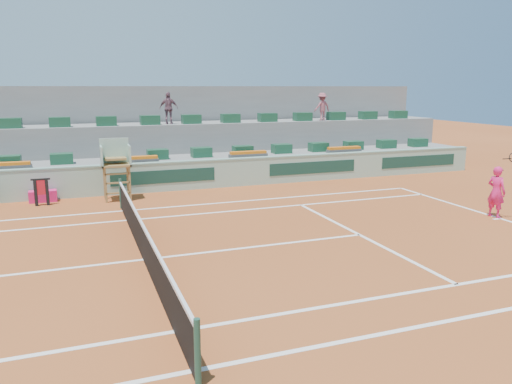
% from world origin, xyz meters
% --- Properties ---
extents(ground, '(90.00, 90.00, 0.00)m').
position_xyz_m(ground, '(0.00, 0.00, 0.00)').
color(ground, '#95441C').
rests_on(ground, ground).
extents(seating_tier_lower, '(36.00, 4.00, 1.20)m').
position_xyz_m(seating_tier_lower, '(0.00, 10.70, 0.60)').
color(seating_tier_lower, gray).
rests_on(seating_tier_lower, ground).
extents(seating_tier_upper, '(36.00, 2.40, 2.60)m').
position_xyz_m(seating_tier_upper, '(0.00, 12.30, 1.30)').
color(seating_tier_upper, gray).
rests_on(seating_tier_upper, ground).
extents(stadium_back_wall, '(36.00, 0.40, 4.40)m').
position_xyz_m(stadium_back_wall, '(0.00, 13.90, 2.20)').
color(stadium_back_wall, gray).
rests_on(stadium_back_wall, ground).
extents(player_bag, '(1.01, 0.45, 0.45)m').
position_xyz_m(player_bag, '(-2.74, 8.06, 0.22)').
color(player_bag, '#ED1E6E').
rests_on(player_bag, ground).
extents(spectator_mid, '(0.96, 0.63, 1.52)m').
position_xyz_m(spectator_mid, '(2.93, 11.75, 3.36)').
color(spectator_mid, '#714B58').
rests_on(spectator_mid, seating_tier_upper).
extents(spectator_right, '(1.01, 0.68, 1.46)m').
position_xyz_m(spectator_right, '(11.10, 11.62, 3.33)').
color(spectator_right, '#974B56').
rests_on(spectator_right, seating_tier_upper).
extents(court_lines, '(23.89, 11.09, 0.01)m').
position_xyz_m(court_lines, '(0.00, 0.00, 0.01)').
color(court_lines, white).
rests_on(court_lines, ground).
extents(tennis_net, '(0.10, 11.97, 1.10)m').
position_xyz_m(tennis_net, '(0.00, 0.00, 0.53)').
color(tennis_net, black).
rests_on(tennis_net, ground).
extents(advertising_hoarding, '(36.00, 0.34, 1.26)m').
position_xyz_m(advertising_hoarding, '(0.02, 8.50, 0.63)').
color(advertising_hoarding, '#94BBA6').
rests_on(advertising_hoarding, ground).
extents(umpire_chair, '(1.10, 0.90, 2.40)m').
position_xyz_m(umpire_chair, '(0.00, 7.50, 1.54)').
color(umpire_chair, olive).
rests_on(umpire_chair, ground).
extents(seat_row_lower, '(32.90, 0.60, 0.44)m').
position_xyz_m(seat_row_lower, '(0.00, 9.80, 1.42)').
color(seat_row_lower, '#18482D').
rests_on(seat_row_lower, seating_tier_lower).
extents(seat_row_upper, '(32.90, 0.60, 0.44)m').
position_xyz_m(seat_row_upper, '(0.00, 11.70, 2.82)').
color(seat_row_upper, '#18482D').
rests_on(seat_row_upper, seating_tier_upper).
extents(flower_planters, '(26.80, 0.36, 0.28)m').
position_xyz_m(flower_planters, '(-1.50, 9.00, 1.33)').
color(flower_planters, '#4B4B4B').
rests_on(flower_planters, seating_tier_lower).
extents(towel_rack, '(0.67, 0.11, 1.03)m').
position_xyz_m(towel_rack, '(-2.74, 7.40, 0.60)').
color(towel_rack, black).
rests_on(towel_rack, ground).
extents(tennis_player, '(0.53, 0.92, 2.28)m').
position_xyz_m(tennis_player, '(11.86, 0.26, 0.89)').
color(tennis_player, '#ED1E6E').
rests_on(tennis_player, ground).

